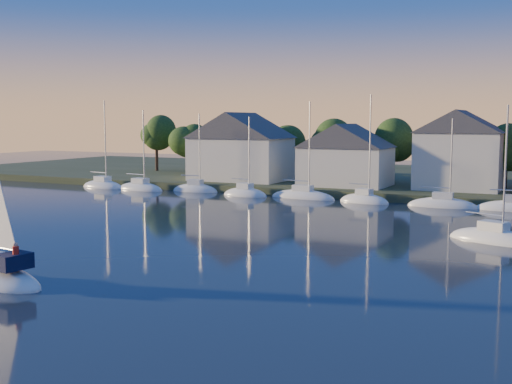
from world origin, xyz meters
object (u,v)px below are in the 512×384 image
Objects in this scene: clubhouse_west at (241,146)px; clubhouse_centre at (346,154)px; clubhouse_east at (460,149)px; drifting_sailboat_right at (493,241)px.

clubhouse_centre is at bearing -3.58° from clubhouse_west.
clubhouse_east is (14.00, 2.00, 0.87)m from clubhouse_centre.
drifting_sailboat_right is (37.24, -28.59, -5.84)m from clubhouse_west.
clubhouse_west is 16.05m from clubhouse_centre.
clubhouse_west is at bearing -178.09° from clubhouse_east.
clubhouse_east is at bearing 1.91° from clubhouse_west.
drifting_sailboat_right is at bearing -37.52° from clubhouse_west.
clubhouse_east is 0.89× the size of drifting_sailboat_right.
clubhouse_west is 1.18× the size of clubhouse_centre.
clubhouse_west is at bearing 163.45° from drifting_sailboat_right.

